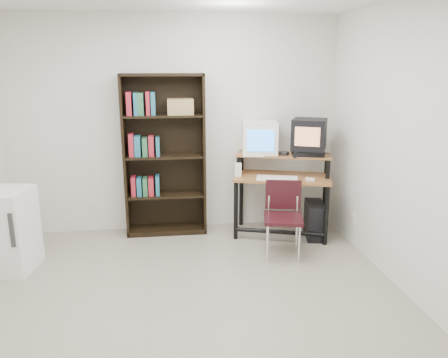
{
  "coord_description": "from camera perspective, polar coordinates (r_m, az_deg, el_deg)",
  "views": [
    {
      "loc": [
        -0.12,
        -3.32,
        2.03
      ],
      "look_at": [
        0.49,
        1.1,
        0.85
      ],
      "focal_mm": 35.0,
      "sensor_mm": 36.0,
      "label": 1
    }
  ],
  "objects": [
    {
      "name": "right_wall",
      "position": [
        4.01,
        24.35,
        3.01
      ],
      "size": [
        0.01,
        4.0,
        2.6
      ],
      "primitive_type": "cube",
      "color": "silver",
      "rests_on": "floor"
    },
    {
      "name": "bookshelf",
      "position": [
        5.28,
        -7.81,
        3.25
      ],
      "size": [
        0.97,
        0.33,
        1.92
      ],
      "rotation": [
        0.0,
        0.0,
        -0.01
      ],
      "color": "black",
      "rests_on": "floor"
    },
    {
      "name": "mini_fridge",
      "position": [
        4.88,
        -26.57,
        -6.05
      ],
      "size": [
        0.57,
        0.58,
        0.84
      ],
      "rotation": [
        0.0,
        0.0,
        -0.16
      ],
      "color": "white",
      "rests_on": "floor"
    },
    {
      "name": "keyboard",
      "position": [
        5.08,
        6.94,
        0.0
      ],
      "size": [
        0.51,
        0.33,
        0.03
      ],
      "primitive_type": "cube",
      "rotation": [
        0.0,
        0.0,
        -0.27
      ],
      "color": "white",
      "rests_on": "computer_desk"
    },
    {
      "name": "crt_monitor",
      "position": [
        5.29,
        4.67,
        5.39
      ],
      "size": [
        0.47,
        0.47,
        0.39
      ],
      "rotation": [
        0.0,
        0.0,
        -0.15
      ],
      "color": "white",
      "rests_on": "computer_desk"
    },
    {
      "name": "front_wall",
      "position": [
        1.51,
        -2.24,
        -14.08
      ],
      "size": [
        4.0,
        0.01,
        2.6
      ],
      "primitive_type": "cube",
      "color": "silver",
      "rests_on": "floor"
    },
    {
      "name": "school_chair",
      "position": [
        4.75,
        7.74,
        -4.15
      ],
      "size": [
        0.48,
        0.48,
        0.81
      ],
      "rotation": [
        0.0,
        0.0,
        -0.22
      ],
      "color": "black",
      "rests_on": "floor"
    },
    {
      "name": "cd_spindle",
      "position": [
        5.23,
        7.84,
        3.28
      ],
      "size": [
        0.14,
        0.14,
        0.05
      ],
      "primitive_type": "cylinder",
      "rotation": [
        0.0,
        0.0,
        -0.16
      ],
      "color": "#26262B",
      "rests_on": "computer_desk"
    },
    {
      "name": "desk_speaker",
      "position": [
        5.19,
        1.83,
        1.18
      ],
      "size": [
        0.08,
        0.08,
        0.17
      ],
      "primitive_type": "cube",
      "rotation": [
        0.0,
        0.0,
        -0.07
      ],
      "color": "white",
      "rests_on": "computer_desk"
    },
    {
      "name": "mouse",
      "position": [
        5.1,
        11.21,
        -0.06
      ],
      "size": [
        0.12,
        0.1,
        0.03
      ],
      "primitive_type": "cube",
      "rotation": [
        0.0,
        0.0,
        -0.53
      ],
      "color": "white",
      "rests_on": "mousepad"
    },
    {
      "name": "back_wall",
      "position": [
        5.37,
        -6.51,
        6.94
      ],
      "size": [
        4.0,
        0.01,
        2.6
      ],
      "primitive_type": "cube",
      "color": "silver",
      "rests_on": "floor"
    },
    {
      "name": "vcr",
      "position": [
        5.26,
        10.87,
        3.38
      ],
      "size": [
        0.4,
        0.32,
        0.08
      ],
      "primitive_type": "cube",
      "rotation": [
        0.0,
        0.0,
        -0.19
      ],
      "color": "black",
      "rests_on": "computer_desk"
    },
    {
      "name": "crt_tv",
      "position": [
        5.23,
        11.05,
        5.75
      ],
      "size": [
        0.5,
        0.49,
        0.36
      ],
      "rotation": [
        0.0,
        0.0,
        -0.43
      ],
      "color": "black",
      "rests_on": "vcr"
    },
    {
      "name": "mousepad",
      "position": [
        5.12,
        11.02,
        -0.24
      ],
      "size": [
        0.23,
        0.19,
        0.01
      ],
      "primitive_type": "cube",
      "rotation": [
        0.0,
        0.0,
        -0.07
      ],
      "color": "black",
      "rests_on": "computer_desk"
    },
    {
      "name": "wall_outlet",
      "position": [
        5.24,
        16.49,
        -5.09
      ],
      "size": [
        0.02,
        0.08,
        0.12
      ],
      "primitive_type": "cube",
      "color": "beige",
      "rests_on": "right_wall"
    },
    {
      "name": "computer_desk",
      "position": [
        5.26,
        7.61,
        -0.16
      ],
      "size": [
        1.24,
        0.88,
        0.98
      ],
      "rotation": [
        0.0,
        0.0,
        -0.31
      ],
      "color": "#996132",
      "rests_on": "floor"
    },
    {
      "name": "pc_tower",
      "position": [
        5.38,
        11.74,
        -5.25
      ],
      "size": [
        0.28,
        0.48,
        0.42
      ],
      "primitive_type": "cube",
      "rotation": [
        0.0,
        0.0,
        -0.19
      ],
      "color": "black",
      "rests_on": "floor"
    },
    {
      "name": "floor",
      "position": [
        3.9,
        -5.09,
        -16.72
      ],
      "size": [
        4.0,
        4.0,
        0.01
      ],
      "primitive_type": "cube",
      "color": "#9E9683",
      "rests_on": "ground"
    }
  ]
}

